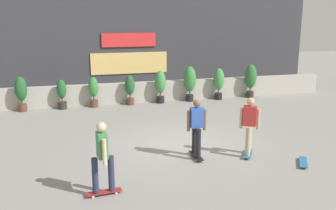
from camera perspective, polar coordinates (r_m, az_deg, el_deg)
The scene contains 15 objects.
ground_plane at distance 11.87m, azimuth 1.88°, elevation -5.89°, with size 48.00×48.00×0.00m, color gray.
planter_wall at distance 17.37m, azimuth -3.84°, elevation 1.96°, with size 18.00×0.40×0.90m, color #B2ADA3.
building_backdrop at distance 20.96m, azimuth -6.15°, elevation 11.64°, with size 20.00×2.08×6.50m.
potted_plant_0 at distance 16.65m, azimuth -21.17°, elevation 1.91°, with size 0.49×0.49×1.45m.
potted_plant_1 at distance 16.58m, azimuth -15.65°, elevation 1.74°, with size 0.39×0.39×1.25m.
potted_plant_2 at distance 16.60m, azimuth -11.12°, elevation 2.16°, with size 0.42×0.42×1.31m.
potted_plant_3 at distance 16.77m, azimuth -5.74°, elevation 2.50°, with size 0.43×0.43×1.32m.
potted_plant_4 at distance 17.02m, azimuth -1.16°, elevation 3.12°, with size 0.50×0.50×1.47m.
potted_plant_5 at distance 17.38m, azimuth 3.29°, elevation 3.63°, with size 0.57×0.57×1.61m.
potted_plant_6 at distance 17.88m, azimuth 7.62°, elevation 3.52°, with size 0.50×0.50×1.47m.
potted_plant_7 at distance 18.55m, azimuth 12.28°, elevation 3.95°, with size 0.56×0.56×1.59m.
skater_mid_plaza at distance 10.90m, azimuth 12.11°, elevation -2.79°, with size 0.60×0.78×1.70m.
skater_far_left at distance 8.51m, azimuth -9.81°, elevation -7.43°, with size 0.82×0.56×1.70m.
skater_foreground at distance 10.52m, azimuth 4.31°, elevation -3.12°, with size 0.56×0.80×1.70m.
skateboard_near_camera at distance 10.97m, azimuth 19.61°, elevation -8.06°, with size 0.59×0.78×0.08m.
Camera 1 is at (-3.26, -10.69, 3.98)m, focal length 40.66 mm.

